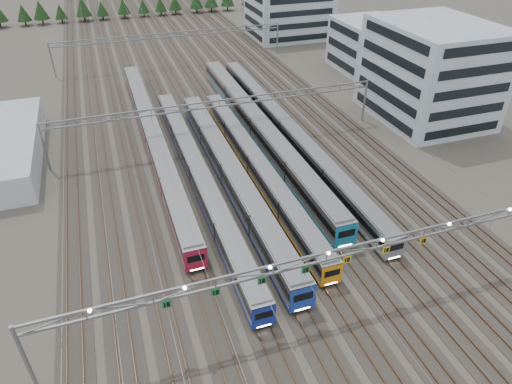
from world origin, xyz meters
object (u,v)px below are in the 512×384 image
object	(u,v)px
train_c	(230,173)
train_e	(258,127)
gantry_mid	(219,109)
depot_bldg_south	(431,72)
train_d	(256,164)
train_f	(286,129)
gantry_far	(171,39)
train_a	(153,136)
depot_bldg_mid	(368,45)
depot_bldg_north	(289,13)
gantry_near	(327,259)
west_shed	(6,148)
train_b	(198,174)

from	to	relation	value
train_c	train_e	world-z (taller)	train_e
gantry_mid	depot_bldg_south	size ratio (longest dim) A/B	2.56
train_d	train_f	world-z (taller)	train_f
train_d	gantry_mid	size ratio (longest dim) A/B	0.91
train_c	depot_bldg_south	distance (m)	44.42
train_f	gantry_far	distance (m)	49.05
train_a	depot_bldg_south	size ratio (longest dim) A/B	3.01
depot_bldg_mid	train_a	bearing A→B (deg)	-156.50
gantry_mid	gantry_far	xyz separation A→B (m)	(0.00, 45.00, 0.00)
depot_bldg_mid	depot_bldg_north	size ratio (longest dim) A/B	0.73
gantry_near	gantry_far	xyz separation A→B (m)	(0.05, 85.12, -0.70)
train_f	gantry_mid	world-z (taller)	gantry_mid
train_f	gantry_far	bearing A→B (deg)	103.32
train_f	depot_bldg_north	bearing A→B (deg)	67.29
train_e	west_shed	size ratio (longest dim) A/B	2.14
train_f	depot_bldg_mid	distance (m)	43.89
depot_bldg_north	gantry_near	bearing A→B (deg)	-110.51
gantry_far	train_d	bearing A→B (deg)	-87.74
gantry_mid	train_d	bearing A→B (deg)	-79.50
train_a	train_d	bearing A→B (deg)	-46.99
train_b	gantry_near	world-z (taller)	gantry_near
train_f	west_shed	xyz separation A→B (m)	(-45.54, 7.80, 0.35)
train_e	gantry_mid	size ratio (longest dim) A/B	1.14
train_e	gantry_near	distance (m)	40.41
depot_bldg_mid	west_shed	xyz separation A→B (m)	(-78.34, -21.11, -3.45)
train_e	west_shed	xyz separation A→B (m)	(-41.04, 5.85, 0.08)
train_c	train_f	xyz separation A→B (m)	(13.50, 11.25, -0.20)
west_shed	depot_bldg_mid	bearing A→B (deg)	15.08
gantry_near	gantry_mid	bearing A→B (deg)	89.93
gantry_far	gantry_near	bearing A→B (deg)	-90.03
gantry_near	depot_bldg_north	world-z (taller)	depot_bldg_north
train_c	train_f	distance (m)	17.57
train_f	gantry_near	distance (m)	39.58
train_b	gantry_near	size ratio (longest dim) A/B	1.02
train_f	depot_bldg_south	world-z (taller)	depot_bldg_south
train_d	train_e	distance (m)	12.40
train_b	depot_bldg_north	size ratio (longest dim) A/B	2.62
depot_bldg_south	west_shed	size ratio (longest dim) A/B	0.73
train_a	depot_bldg_south	bearing A→B (deg)	-4.74
train_e	west_shed	bearing A→B (deg)	171.88
train_f	gantry_mid	size ratio (longest dim) A/B	1.20
gantry_mid	depot_bldg_mid	xyz separation A→B (m)	(44.05, 26.38, -0.63)
gantry_near	depot_bldg_mid	xyz separation A→B (m)	(44.09, 66.50, -1.33)
depot_bldg_south	train_a	bearing A→B (deg)	175.26
depot_bldg_north	train_a	bearing A→B (deg)	-130.21
train_b	depot_bldg_mid	world-z (taller)	depot_bldg_mid
west_shed	gantry_far	bearing A→B (deg)	49.20
train_b	depot_bldg_south	distance (m)	48.37
west_shed	train_c	bearing A→B (deg)	-30.73
train_a	gantry_far	distance (m)	44.34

